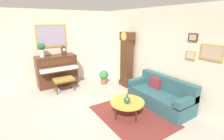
# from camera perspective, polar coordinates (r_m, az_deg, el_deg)

# --- Properties ---
(ground_plane) EXTENTS (6.40, 6.00, 0.10)m
(ground_plane) POSITION_cam_1_polar(r_m,az_deg,el_deg) (4.88, -9.63, -13.58)
(ground_plane) COLOR #B2A899
(wall_left) EXTENTS (0.13, 4.90, 2.80)m
(wall_left) POSITION_cam_1_polar(r_m,az_deg,el_deg) (6.77, -19.12, 7.47)
(wall_left) COLOR beige
(wall_left) RESTS_ON ground_plane
(wall_back) EXTENTS (5.30, 0.13, 2.80)m
(wall_back) POSITION_cam_1_polar(r_m,az_deg,el_deg) (5.66, 12.66, 6.24)
(wall_back) COLOR beige
(wall_back) RESTS_ON ground_plane
(area_rug) EXTENTS (2.10, 1.50, 0.01)m
(area_rug) POSITION_cam_1_polar(r_m,az_deg,el_deg) (4.48, 6.88, -15.59)
(area_rug) COLOR maroon
(area_rug) RESTS_ON ground_plane
(piano) EXTENTS (0.87, 1.44, 1.16)m
(piano) POSITION_cam_1_polar(r_m,az_deg,el_deg) (6.57, -18.65, -0.12)
(piano) COLOR #4C2B19
(piano) RESTS_ON ground_plane
(piano_bench) EXTENTS (0.42, 0.70, 0.48)m
(piano_bench) POSITION_cam_1_polar(r_m,az_deg,el_deg) (5.97, -16.48, -3.43)
(piano_bench) COLOR #4C2B19
(piano_bench) RESTS_ON ground_plane
(grandfather_clock) EXTENTS (0.52, 0.34, 2.03)m
(grandfather_clock) POSITION_cam_1_polar(r_m,az_deg,el_deg) (6.11, 5.13, 3.13)
(grandfather_clock) COLOR #4C2B19
(grandfather_clock) RESTS_ON ground_plane
(couch) EXTENTS (1.90, 0.80, 0.84)m
(couch) POSITION_cam_1_polar(r_m,az_deg,el_deg) (5.02, 16.48, -8.47)
(couch) COLOR #2D565B
(couch) RESTS_ON ground_plane
(coffee_table) EXTENTS (0.88, 0.88, 0.41)m
(coffee_table) POSITION_cam_1_polar(r_m,az_deg,el_deg) (4.31, 5.34, -11.15)
(coffee_table) COLOR gold
(coffee_table) RESTS_ON ground_plane
(mantel_clock) EXTENTS (0.13, 0.18, 0.38)m
(mantel_clock) POSITION_cam_1_polar(r_m,az_deg,el_deg) (6.49, -16.48, 6.63)
(mantel_clock) COLOR #4C2B19
(mantel_clock) RESTS_ON piano
(flower_vase) EXTENTS (0.26, 0.26, 0.58)m
(flower_vase) POSITION_cam_1_polar(r_m,az_deg,el_deg) (6.29, -23.42, 6.99)
(flower_vase) COLOR silver
(flower_vase) RESTS_ON piano
(green_jug) EXTENTS (0.17, 0.17, 0.24)m
(green_jug) POSITION_cam_1_polar(r_m,az_deg,el_deg) (4.17, 5.26, -10.35)
(green_jug) COLOR #234C33
(green_jug) RESTS_ON coffee_table
(potted_plant) EXTENTS (0.36, 0.36, 0.56)m
(potted_plant) POSITION_cam_1_polar(r_m,az_deg,el_deg) (6.42, -2.87, -2.12)
(potted_plant) COLOR #935138
(potted_plant) RESTS_ON ground_plane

